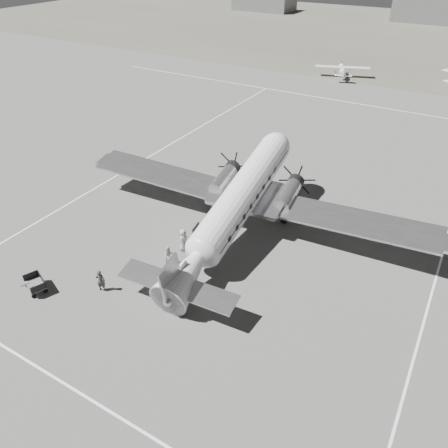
{
  "coord_description": "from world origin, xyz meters",
  "views": [
    {
      "loc": [
        10.97,
        -22.37,
        20.15
      ],
      "look_at": [
        -2.66,
        0.86,
        2.2
      ],
      "focal_mm": 35.0,
      "sensor_mm": 36.0,
      "label": 1
    }
  ],
  "objects_px": {
    "baggage_cart_far": "(35,284)",
    "passenger": "(183,240)",
    "shed_secondary": "(264,3)",
    "dc3_airliner": "(237,204)",
    "ramp_agent": "(169,256)",
    "baggage_cart_near": "(142,273)",
    "light_plane_left": "(342,72)",
    "ground_crew": "(101,280)"
  },
  "relations": [
    {
      "from": "baggage_cart_far",
      "to": "passenger",
      "type": "xyz_separation_m",
      "value": [
        6.02,
        8.79,
        0.43
      ]
    },
    {
      "from": "shed_secondary",
      "to": "ground_crew",
      "type": "relative_size",
      "value": 10.88
    },
    {
      "from": "light_plane_left",
      "to": "ramp_agent",
      "type": "distance_m",
      "value": 55.27
    },
    {
      "from": "dc3_airliner",
      "to": "ground_crew",
      "type": "height_order",
      "value": "dc3_airliner"
    },
    {
      "from": "light_plane_left",
      "to": "baggage_cart_far",
      "type": "relative_size",
      "value": 5.2
    },
    {
      "from": "dc3_airliner",
      "to": "light_plane_left",
      "type": "distance_m",
      "value": 49.87
    },
    {
      "from": "dc3_airliner",
      "to": "passenger",
      "type": "bearing_deg",
      "value": -127.78
    },
    {
      "from": "dc3_airliner",
      "to": "ramp_agent",
      "type": "height_order",
      "value": "dc3_airliner"
    },
    {
      "from": "dc3_airliner",
      "to": "ground_crew",
      "type": "relative_size",
      "value": 18.11
    },
    {
      "from": "ramp_agent",
      "to": "passenger",
      "type": "distance_m",
      "value": 2.0
    },
    {
      "from": "light_plane_left",
      "to": "passenger",
      "type": "bearing_deg",
      "value": -105.1
    },
    {
      "from": "baggage_cart_near",
      "to": "dc3_airliner",
      "type": "bearing_deg",
      "value": 39.44
    },
    {
      "from": "ground_crew",
      "to": "ramp_agent",
      "type": "xyz_separation_m",
      "value": [
        2.33,
        4.54,
        -0.03
      ]
    },
    {
      "from": "shed_secondary",
      "to": "baggage_cart_far",
      "type": "height_order",
      "value": "shed_secondary"
    },
    {
      "from": "dc3_airliner",
      "to": "baggage_cart_far",
      "type": "height_order",
      "value": "dc3_airliner"
    },
    {
      "from": "passenger",
      "to": "ramp_agent",
      "type": "bearing_deg",
      "value": 175.12
    },
    {
      "from": "shed_secondary",
      "to": "dc3_airliner",
      "type": "xyz_separation_m",
      "value": [
        52.34,
        -112.14,
        0.85
      ]
    },
    {
      "from": "dc3_airliner",
      "to": "light_plane_left",
      "type": "relative_size",
      "value": 3.3
    },
    {
      "from": "shed_secondary",
      "to": "passenger",
      "type": "xyz_separation_m",
      "value": [
        49.81,
        -115.89,
        -1.08
      ]
    },
    {
      "from": "dc3_airliner",
      "to": "ramp_agent",
      "type": "bearing_deg",
      "value": -116.46
    },
    {
      "from": "baggage_cart_near",
      "to": "ground_crew",
      "type": "distance_m",
      "value": 2.88
    },
    {
      "from": "ramp_agent",
      "to": "passenger",
      "type": "height_order",
      "value": "passenger"
    },
    {
      "from": "shed_secondary",
      "to": "baggage_cart_far",
      "type": "distance_m",
      "value": 132.15
    },
    {
      "from": "dc3_airliner",
      "to": "baggage_cart_far",
      "type": "bearing_deg",
      "value": -128.1
    },
    {
      "from": "shed_secondary",
      "to": "light_plane_left",
      "type": "xyz_separation_m",
      "value": [
        45.16,
        -62.82,
        -1.06
      ]
    },
    {
      "from": "shed_secondary",
      "to": "dc3_airliner",
      "type": "bearing_deg",
      "value": -64.98
    },
    {
      "from": "baggage_cart_near",
      "to": "passenger",
      "type": "height_order",
      "value": "passenger"
    },
    {
      "from": "baggage_cart_near",
      "to": "baggage_cart_far",
      "type": "relative_size",
      "value": 0.85
    },
    {
      "from": "passenger",
      "to": "shed_secondary",
      "type": "bearing_deg",
      "value": 14.57
    },
    {
      "from": "light_plane_left",
      "to": "baggage_cart_far",
      "type": "height_order",
      "value": "light_plane_left"
    },
    {
      "from": "light_plane_left",
      "to": "ramp_agent",
      "type": "xyz_separation_m",
      "value": [
        4.78,
        -55.06,
        -0.14
      ]
    },
    {
      "from": "light_plane_left",
      "to": "ground_crew",
      "type": "relative_size",
      "value": 5.48
    },
    {
      "from": "baggage_cart_near",
      "to": "passenger",
      "type": "distance_m",
      "value": 4.25
    },
    {
      "from": "passenger",
      "to": "light_plane_left",
      "type": "bearing_deg",
      "value": -3.69
    },
    {
      "from": "dc3_airliner",
      "to": "light_plane_left",
      "type": "bearing_deg",
      "value": 94.48
    },
    {
      "from": "baggage_cart_far",
      "to": "ground_crew",
      "type": "relative_size",
      "value": 1.05
    },
    {
      "from": "shed_secondary",
      "to": "baggage_cart_far",
      "type": "relative_size",
      "value": 10.33
    },
    {
      "from": "shed_secondary",
      "to": "dc3_airliner",
      "type": "distance_m",
      "value": 123.75
    },
    {
      "from": "passenger",
      "to": "dc3_airliner",
      "type": "bearing_deg",
      "value": -42.66
    },
    {
      "from": "baggage_cart_near",
      "to": "baggage_cart_far",
      "type": "xyz_separation_m",
      "value": [
        -5.43,
        -4.61,
        0.08
      ]
    },
    {
      "from": "ground_crew",
      "to": "passenger",
      "type": "xyz_separation_m",
      "value": [
        2.19,
        6.53,
        0.09
      ]
    },
    {
      "from": "ground_crew",
      "to": "dc3_airliner",
      "type": "bearing_deg",
      "value": -142.69
    }
  ]
}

